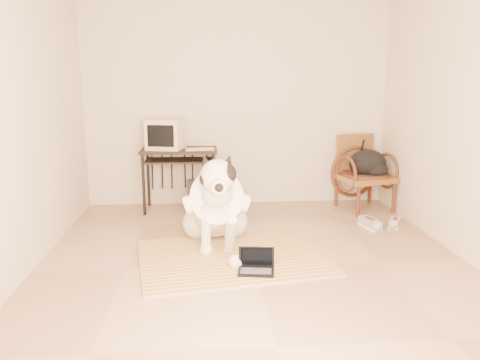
{
  "coord_description": "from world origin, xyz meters",
  "views": [
    {
      "loc": [
        -0.44,
        -4.0,
        1.7
      ],
      "look_at": [
        -0.1,
        0.44,
        0.72
      ],
      "focal_mm": 35.0,
      "sensor_mm": 36.0,
      "label": 1
    }
  ],
  "objects": [
    {
      "name": "rug",
      "position": [
        -0.19,
        0.21,
        0.01
      ],
      "size": [
        1.94,
        1.6,
        0.02
      ],
      "color": "orange",
      "rests_on": "floor"
    },
    {
      "name": "wall_back",
      "position": [
        0.0,
        2.25,
        1.35
      ],
      "size": [
        4.5,
        0.0,
        4.5
      ],
      "primitive_type": "plane",
      "rotation": [
        1.57,
        0.0,
        0.0
      ],
      "color": "beige",
      "rests_on": "floor"
    },
    {
      "name": "laptop",
      "position": [
        -0.0,
        -0.16,
        0.08
      ],
      "size": [
        0.35,
        0.27,
        0.22
      ],
      "color": "black",
      "rests_on": "rug"
    },
    {
      "name": "computer_desk",
      "position": [
        -0.76,
        1.94,
        0.69
      ],
      "size": [
        0.97,
        0.55,
        0.8
      ],
      "color": "black",
      "rests_on": "floor"
    },
    {
      "name": "crt_monitor",
      "position": [
        -0.93,
        1.97,
        0.99
      ],
      "size": [
        0.51,
        0.49,
        0.38
      ],
      "color": "beige",
      "rests_on": "computer_desk"
    },
    {
      "name": "backpack",
      "position": [
        1.66,
        1.75,
        0.61
      ],
      "size": [
        0.47,
        0.41,
        0.35
      ],
      "color": "black",
      "rests_on": "rattan_chair"
    },
    {
      "name": "sneaker_right",
      "position": [
        1.75,
        1.04,
        0.04
      ],
      "size": [
        0.24,
        0.29,
        0.1
      ],
      "color": "silver",
      "rests_on": "floor"
    },
    {
      "name": "pc_tower",
      "position": [
        -0.57,
        1.97,
        0.18
      ],
      "size": [
        0.22,
        0.41,
        0.36
      ],
      "color": "#4E4E50",
      "rests_on": "floor"
    },
    {
      "name": "wall_right",
      "position": [
        2.0,
        0.0,
        1.35
      ],
      "size": [
        0.0,
        4.5,
        4.5
      ],
      "primitive_type": "plane",
      "rotation": [
        1.57,
        0.0,
        -1.57
      ],
      "color": "beige",
      "rests_on": "floor"
    },
    {
      "name": "rattan_chair",
      "position": [
        1.61,
        1.82,
        0.48
      ],
      "size": [
        0.77,
        0.75,
        0.96
      ],
      "color": "brown",
      "rests_on": "floor"
    },
    {
      "name": "dog",
      "position": [
        -0.33,
        0.58,
        0.41
      ],
      "size": [
        0.69,
        1.44,
        1.04
      ],
      "color": "silver",
      "rests_on": "rug"
    },
    {
      "name": "wall_left",
      "position": [
        -2.0,
        0.0,
        1.35
      ],
      "size": [
        0.0,
        4.5,
        4.5
      ],
      "primitive_type": "plane",
      "rotation": [
        1.57,
        0.0,
        1.57
      ],
      "color": "beige",
      "rests_on": "floor"
    },
    {
      "name": "desk_keyboard",
      "position": [
        -0.5,
        1.84,
        0.81
      ],
      "size": [
        0.37,
        0.18,
        0.02
      ],
      "primitive_type": "cube",
      "rotation": [
        0.0,
        0.0,
        0.15
      ],
      "color": "beige",
      "rests_on": "computer_desk"
    },
    {
      "name": "wall_front",
      "position": [
        0.0,
        -2.25,
        1.35
      ],
      "size": [
        4.5,
        0.0,
        4.5
      ],
      "primitive_type": "plane",
      "rotation": [
        -1.57,
        0.0,
        0.0
      ],
      "color": "beige",
      "rests_on": "floor"
    },
    {
      "name": "floor",
      "position": [
        0.0,
        0.0,
        0.0
      ],
      "size": [
        4.5,
        4.5,
        0.0
      ],
      "primitive_type": "plane",
      "color": "#A38264",
      "rests_on": "ground"
    },
    {
      "name": "sneaker_left",
      "position": [
        1.44,
        1.0,
        0.05
      ],
      "size": [
        0.2,
        0.34,
        0.11
      ],
      "color": "silver",
      "rests_on": "floor"
    }
  ]
}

